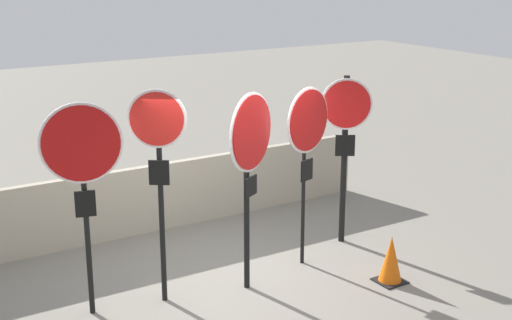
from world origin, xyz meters
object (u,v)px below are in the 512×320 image
Objects in this scene: stop_sign_1 at (158,150)px; stop_sign_2 at (250,149)px; stop_sign_4 at (345,131)px; stop_sign_0 at (82,160)px; traffic_cone_0 at (391,260)px; stop_sign_3 at (308,132)px.

stop_sign_1 is 1.11m from stop_sign_2.
stop_sign_2 is (1.08, -0.24, -0.09)m from stop_sign_1.
stop_sign_2 reaches higher than stop_sign_4.
stop_sign_4 is (3.85, 0.22, -0.20)m from stop_sign_0.
stop_sign_0 is at bearing 139.63° from stop_sign_2.
stop_sign_0 is 1.03× the size of stop_sign_4.
stop_sign_1 is 3.30m from traffic_cone_0.
stop_sign_3 is at bearing 120.32° from traffic_cone_0.
stop_sign_3 is at bearing 12.97° from stop_sign_0.
stop_sign_1 is (0.85, -0.14, 0.03)m from stop_sign_0.
stop_sign_3 is (1.02, 0.24, 0.03)m from stop_sign_2.
stop_sign_1 is at bearing 159.19° from traffic_cone_0.
stop_sign_0 is 0.86m from stop_sign_1.
stop_sign_3 is (2.94, -0.13, -0.03)m from stop_sign_0.
stop_sign_3 is 0.99× the size of stop_sign_4.
stop_sign_1 is at bearing 6.42° from stop_sign_0.
stop_sign_0 reaches higher than stop_sign_3.
stop_sign_0 is 4.07× the size of traffic_cone_0.
traffic_cone_0 is (2.70, -1.03, -1.60)m from stop_sign_1.
stop_sign_3 is 3.92× the size of traffic_cone_0.
stop_sign_0 reaches higher than stop_sign_2.
stop_sign_4 reaches higher than traffic_cone_0.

